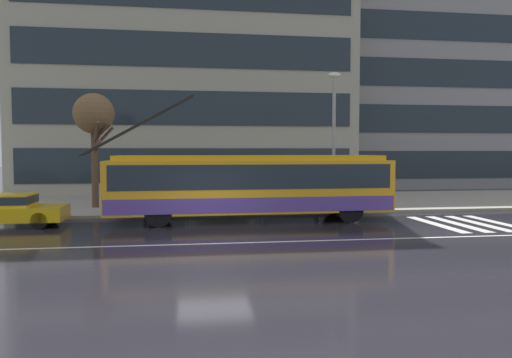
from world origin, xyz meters
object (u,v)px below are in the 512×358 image
at_px(pedestrian_at_shelter, 316,177).
at_px(pedestrian_approaching_curb, 146,191).
at_px(street_tree_bare, 94,117).
at_px(taxi_queued_behind_bus, 3,209).
at_px(street_lamp, 334,129).
at_px(bus_shelter, 223,169).
at_px(trolleybus, 251,185).

height_order(pedestrian_at_shelter, pedestrian_approaching_curb, pedestrian_at_shelter).
height_order(pedestrian_at_shelter, street_tree_bare, street_tree_bare).
height_order(taxi_queued_behind_bus, street_lamp, street_lamp).
relative_size(bus_shelter, street_tree_bare, 0.69).
height_order(trolleybus, street_lamp, street_lamp).
relative_size(pedestrian_at_shelter, pedestrian_approaching_curb, 1.27).
distance_m(taxi_queued_behind_bus, pedestrian_approaching_curb, 6.07).
bearing_deg(trolleybus, street_tree_bare, 145.59).
relative_size(trolleybus, street_tree_bare, 2.25).
height_order(trolleybus, pedestrian_approaching_curb, trolleybus).
bearing_deg(bus_shelter, taxi_queued_behind_bus, -157.49).
bearing_deg(trolleybus, taxi_queued_behind_bus, -179.16).
height_order(taxi_queued_behind_bus, street_tree_bare, street_tree_bare).
bearing_deg(pedestrian_at_shelter, taxi_queued_behind_bus, -166.97).
bearing_deg(pedestrian_approaching_curb, trolleybus, -34.11).
bearing_deg(street_tree_bare, pedestrian_approaching_curb, -34.92).
distance_m(pedestrian_approaching_curb, street_lamp, 9.24).
bearing_deg(bus_shelter, pedestrian_approaching_curb, -172.93).
height_order(pedestrian_approaching_curb, street_lamp, street_lamp).
bearing_deg(pedestrian_at_shelter, street_lamp, -52.20).
relative_size(trolleybus, bus_shelter, 3.27).
height_order(bus_shelter, pedestrian_at_shelter, bus_shelter).
xyz_separation_m(pedestrian_at_shelter, street_tree_bare, (-10.66, 1.92, 2.93)).
xyz_separation_m(taxi_queued_behind_bus, street_lamp, (13.88, 2.25, 3.26)).
bearing_deg(taxi_queued_behind_bus, pedestrian_at_shelter, 13.03).
relative_size(bus_shelter, street_lamp, 0.60).
distance_m(bus_shelter, pedestrian_at_shelter, 4.52).
xyz_separation_m(bus_shelter, pedestrian_at_shelter, (4.47, -0.57, -0.37)).
bearing_deg(bus_shelter, street_tree_bare, 167.71).
bearing_deg(street_lamp, trolleybus, -153.53).
bearing_deg(taxi_queued_behind_bus, bus_shelter, 22.51).
bearing_deg(street_tree_bare, pedestrian_at_shelter, -10.20).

